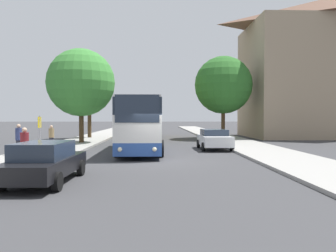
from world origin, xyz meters
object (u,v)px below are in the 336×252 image
object	(u,v)px
tree_left_far	(89,84)
tree_right_near	(223,85)
pedestrian_waiting_near	(25,147)
pedestrian_waiting_far	(51,137)
bus_stop_sign	(40,131)
parked_car_right_near	(214,139)
pedestrian_walking_back	(19,139)
bus_front	(141,124)
bus_middle	(149,122)
tree_left_near	(81,83)
parked_car_left_curb	(45,162)

from	to	relation	value
tree_left_far	tree_right_near	world-z (taller)	tree_right_near
pedestrian_waiting_near	pedestrian_waiting_far	bearing A→B (deg)	6.11
pedestrian_waiting_far	bus_stop_sign	bearing A→B (deg)	-113.32
parked_car_right_near	pedestrian_waiting_far	distance (m)	11.40
bus_stop_sign	pedestrian_walking_back	size ratio (longest dim) A/B	1.27
tree_right_near	tree_left_far	bearing A→B (deg)	176.37
parked_car_right_near	bus_stop_sign	world-z (taller)	bus_stop_sign
bus_front	parked_car_right_near	size ratio (longest dim) A/B	2.44
bus_middle	pedestrian_waiting_near	bearing A→B (deg)	-102.67
pedestrian_waiting_far	pedestrian_waiting_near	bearing A→B (deg)	-113.98
pedestrian_waiting_far	bus_middle	bearing A→B (deg)	31.01
parked_car_right_near	tree_left_near	world-z (taller)	tree_left_near
bus_middle	pedestrian_waiting_far	bearing A→B (deg)	-114.92
tree_right_near	bus_stop_sign	bearing A→B (deg)	-129.60
tree_left_far	tree_right_near	xyz separation A→B (m)	(14.22, -0.90, -0.17)
bus_middle	pedestrian_waiting_far	xyz separation A→B (m)	(-6.37, -13.49, -0.87)
parked_car_left_curb	tree_right_near	world-z (taller)	tree_right_near
bus_middle	pedestrian_waiting_near	size ratio (longest dim) A/B	6.20
pedestrian_walking_back	tree_left_far	size ratio (longest dim) A/B	0.23
bus_front	pedestrian_walking_back	distance (m)	7.54
pedestrian_waiting_near	parked_car_left_curb	bearing A→B (deg)	-151.47
pedestrian_walking_back	parked_car_left_curb	bearing A→B (deg)	-101.59
parked_car_right_near	pedestrian_walking_back	size ratio (longest dim) A/B	2.39
parked_car_left_curb	bus_front	bearing A→B (deg)	75.95
parked_car_left_curb	tree_left_far	bearing A→B (deg)	99.50
parked_car_left_curb	tree_left_near	distance (m)	17.42
bus_front	pedestrian_waiting_far	distance (m)	6.35
bus_middle	tree_right_near	world-z (taller)	tree_right_near
pedestrian_walking_back	tree_left_far	xyz separation A→B (m)	(0.80, 16.05, 4.81)
bus_front	bus_middle	distance (m)	14.30
pedestrian_waiting_far	tree_right_near	distance (m)	18.97
parked_car_left_curb	bus_stop_sign	world-z (taller)	bus_stop_sign
pedestrian_walking_back	pedestrian_waiting_near	bearing A→B (deg)	-104.49
pedestrian_waiting_near	pedestrian_waiting_far	xyz separation A→B (m)	(-1.38, 8.07, -0.05)
parked_car_right_near	tree_left_far	distance (m)	17.25
bus_middle	parked_car_left_curb	xyz separation A→B (m)	(-3.05, -24.63, -1.07)
bus_front	parked_car_right_near	distance (m)	5.42
pedestrian_waiting_near	pedestrian_walking_back	size ratio (longest dim) A/B	0.97
bus_middle	bus_stop_sign	world-z (taller)	bus_middle
tree_right_near	parked_car_right_near	bearing A→B (deg)	-104.67
bus_middle	pedestrian_walking_back	xyz separation A→B (m)	(-7.10, -17.10, -0.78)
tree_left_far	tree_right_near	size ratio (longest dim) A/B	0.91
pedestrian_waiting_far	pedestrian_walking_back	bearing A→B (deg)	-135.12
parked_car_left_curb	pedestrian_waiting_near	bearing A→B (deg)	123.84
bus_stop_sign	pedestrian_walking_back	world-z (taller)	bus_stop_sign
bus_front	tree_left_far	xyz separation A→B (m)	(-6.15, 13.25, 3.99)
bus_stop_sign	tree_left_far	distance (m)	17.69
bus_front	pedestrian_walking_back	size ratio (longest dim) A/B	5.84
parked_car_right_near	pedestrian_waiting_near	distance (m)	13.14
bus_front	parked_car_left_curb	world-z (taller)	bus_front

